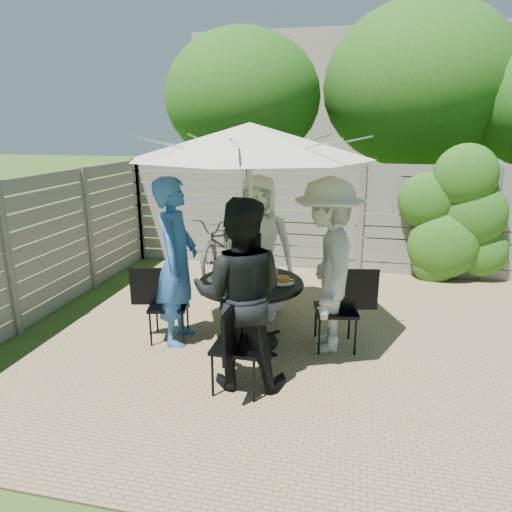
% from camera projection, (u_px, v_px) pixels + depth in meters
% --- Properties ---
extents(backyard_envelope, '(60.00, 60.00, 5.00)m').
position_uv_depth(backyard_envelope, '(367.00, 119.00, 13.93)').
color(backyard_envelope, '#335219').
rests_on(backyard_envelope, ground).
extents(patio_table, '(1.29, 1.29, 0.76)m').
position_uv_depth(patio_table, '(251.00, 301.00, 5.12)').
color(patio_table, black).
rests_on(patio_table, ground).
extents(umbrella, '(2.80, 2.80, 2.46)m').
position_uv_depth(umbrella, '(250.00, 141.00, 4.64)').
color(umbrella, silver).
rests_on(umbrella, ground).
extents(chair_back, '(0.42, 0.63, 0.86)m').
position_uv_depth(chair_back, '(259.00, 293.00, 6.12)').
color(chair_back, black).
rests_on(chair_back, ground).
extents(person_back, '(0.97, 0.69, 1.86)m').
position_uv_depth(person_back, '(258.00, 248.00, 5.80)').
color(person_back, white).
rests_on(person_back, ground).
extents(chair_left, '(0.67, 0.51, 0.89)m').
position_uv_depth(chair_left, '(168.00, 319.00, 5.29)').
color(chair_left, black).
rests_on(chair_left, ground).
extents(person_left, '(0.53, 0.74, 1.91)m').
position_uv_depth(person_left, '(177.00, 262.00, 5.09)').
color(person_left, blue).
rests_on(person_left, ground).
extents(chair_front, '(0.46, 0.68, 0.94)m').
position_uv_depth(chair_front, '(238.00, 364.00, 4.27)').
color(chair_front, black).
rests_on(chair_front, ground).
extents(person_front, '(0.96, 0.79, 1.83)m').
position_uv_depth(person_front, '(240.00, 295.00, 4.22)').
color(person_front, black).
rests_on(person_front, ground).
extents(chair_right, '(0.71, 0.53, 0.94)m').
position_uv_depth(chair_right, '(336.00, 325.00, 5.09)').
color(chair_right, black).
rests_on(chair_right, ground).
extents(person_right, '(0.85, 1.32, 1.93)m').
position_uv_depth(person_right, '(327.00, 266.00, 4.92)').
color(person_right, '#B8B6B3').
rests_on(person_right, ground).
extents(plate_back, '(0.26, 0.26, 0.06)m').
position_uv_depth(plate_back, '(254.00, 269.00, 5.39)').
color(plate_back, white).
rests_on(plate_back, patio_table).
extents(plate_left, '(0.26, 0.26, 0.06)m').
position_uv_depth(plate_left, '(218.00, 278.00, 5.09)').
color(plate_left, white).
rests_on(plate_left, patio_table).
extents(plate_front, '(0.26, 0.26, 0.06)m').
position_uv_depth(plate_front, '(246.00, 290.00, 4.70)').
color(plate_front, white).
rests_on(plate_front, patio_table).
extents(plate_right, '(0.26, 0.26, 0.06)m').
position_uv_depth(plate_right, '(283.00, 280.00, 5.01)').
color(plate_right, white).
rests_on(plate_right, patio_table).
extents(glass_back, '(0.07, 0.07, 0.14)m').
position_uv_depth(glass_back, '(244.00, 268.00, 5.29)').
color(glass_back, silver).
rests_on(glass_back, patio_table).
extents(glass_front, '(0.07, 0.07, 0.14)m').
position_uv_depth(glass_front, '(257.00, 283.00, 4.78)').
color(glass_front, silver).
rests_on(glass_front, patio_table).
extents(glass_right, '(0.07, 0.07, 0.14)m').
position_uv_depth(glass_right, '(275.00, 273.00, 5.11)').
color(glass_right, silver).
rests_on(glass_right, patio_table).
extents(syrup_jug, '(0.09, 0.09, 0.16)m').
position_uv_depth(syrup_jug, '(246.00, 273.00, 5.09)').
color(syrup_jug, '#59280C').
rests_on(syrup_jug, patio_table).
extents(coffee_cup, '(0.08, 0.08, 0.12)m').
position_uv_depth(coffee_cup, '(261.00, 270.00, 5.24)').
color(coffee_cup, '#C6B293').
rests_on(coffee_cup, patio_table).
extents(bicycle, '(0.70, 1.91, 1.00)m').
position_uv_depth(bicycle, '(222.00, 243.00, 7.79)').
color(bicycle, '#333338').
rests_on(bicycle, ground).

